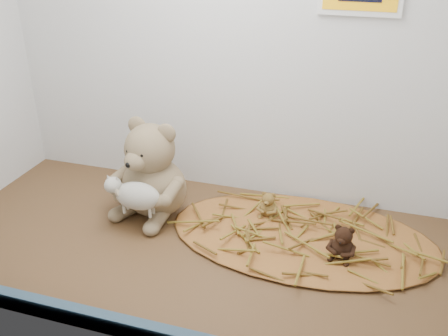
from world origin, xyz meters
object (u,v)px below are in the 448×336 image
(mini_teddy_brown, at_px, (343,241))
(main_teddy, at_px, (153,168))
(toy_lamb, at_px, (138,196))
(mini_teddy_tan, at_px, (268,203))

(mini_teddy_brown, bearing_deg, main_teddy, -177.42)
(main_teddy, relative_size, toy_lamb, 1.72)
(toy_lamb, xyz_separation_m, mini_teddy_brown, (0.48, 0.02, -0.04))
(mini_teddy_brown, bearing_deg, mini_teddy_tan, 158.71)
(main_teddy, xyz_separation_m, mini_teddy_tan, (0.28, 0.05, -0.08))
(main_teddy, distance_m, toy_lamb, 0.09)
(main_teddy, relative_size, mini_teddy_brown, 3.16)
(main_teddy, xyz_separation_m, mini_teddy_brown, (0.48, -0.07, -0.07))
(toy_lamb, distance_m, mini_teddy_brown, 0.48)
(mini_teddy_tan, bearing_deg, main_teddy, -166.03)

